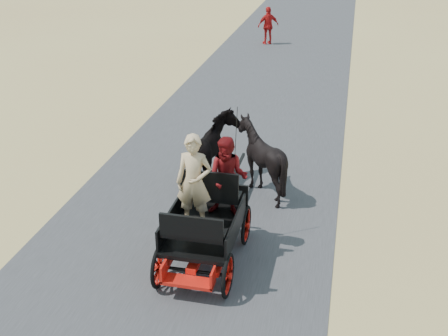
% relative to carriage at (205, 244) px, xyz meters
% --- Properties ---
extents(ground, '(140.00, 140.00, 0.00)m').
position_rel_carriage_xyz_m(ground, '(-0.62, 0.41, -0.36)').
color(ground, tan).
extents(road, '(6.00, 140.00, 0.01)m').
position_rel_carriage_xyz_m(road, '(-0.62, 0.41, -0.35)').
color(road, '#38383A').
rests_on(road, ground).
extents(carriage, '(1.30, 2.40, 0.72)m').
position_rel_carriage_xyz_m(carriage, '(0.00, 0.00, 0.00)').
color(carriage, black).
rests_on(carriage, ground).
extents(horse_left, '(0.91, 2.01, 1.70)m').
position_rel_carriage_xyz_m(horse_left, '(-0.55, 3.00, 0.49)').
color(horse_left, black).
rests_on(horse_left, ground).
extents(horse_right, '(1.37, 1.54, 1.70)m').
position_rel_carriage_xyz_m(horse_right, '(0.55, 3.00, 0.49)').
color(horse_right, black).
rests_on(horse_right, ground).
extents(driver_man, '(0.66, 0.43, 1.80)m').
position_rel_carriage_xyz_m(driver_man, '(-0.20, 0.05, 1.26)').
color(driver_man, tan).
rests_on(driver_man, carriage).
extents(passenger_woman, '(0.77, 0.60, 1.58)m').
position_rel_carriage_xyz_m(passenger_woman, '(0.30, 0.60, 1.15)').
color(passenger_woman, '#660C0F').
rests_on(passenger_woman, carriage).
extents(pedestrian, '(1.09, 0.85, 1.73)m').
position_rel_carriage_xyz_m(pedestrian, '(-1.53, 17.79, 0.50)').
color(pedestrian, red).
rests_on(pedestrian, ground).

